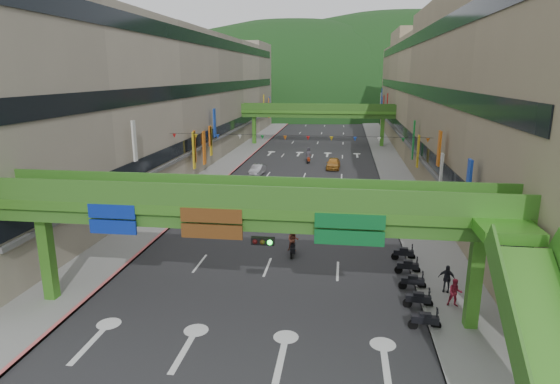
{
  "coord_description": "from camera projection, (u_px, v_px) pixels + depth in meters",
  "views": [
    {
      "loc": [
        4.6,
        -15.59,
        12.13
      ],
      "look_at": [
        0.0,
        18.0,
        3.5
      ],
      "focal_mm": 30.0,
      "sensor_mm": 36.0,
      "label": 1
    }
  ],
  "objects": [
    {
      "name": "scooter_rider_mid",
      "position": [
        293.0,
        242.0,
        31.79
      ],
      "size": [
        0.81,
        1.6,
        1.92
      ],
      "color": "black",
      "rests_on": "ground"
    },
    {
      "name": "overpass_near",
      "position": [
        264.0,
        223.0,
        22.33
      ],
      "size": [
        28.0,
        12.27,
        7.1
      ],
      "color": "#4C9E2D",
      "rests_on": "ground"
    },
    {
      "name": "scooter_rider_far",
      "position": [
        308.0,
        155.0,
        64.58
      ],
      "size": [
        1.0,
        1.59,
        2.22
      ],
      "color": "maroon",
      "rests_on": "ground"
    },
    {
      "name": "curb_right",
      "position": [
        375.0,
        162.0,
        65.35
      ],
      "size": [
        0.2,
        140.0,
        0.18
      ],
      "primitive_type": "cube",
      "color": "gray",
      "rests_on": "ground"
    },
    {
      "name": "parked_scooter_row",
      "position": [
        413.0,
        281.0,
        26.88
      ],
      "size": [
        1.6,
        9.35,
        1.08
      ],
      "color": "black",
      "rests_on": "ground"
    },
    {
      "name": "hill_right",
      "position": [
        396.0,
        104.0,
        188.1
      ],
      "size": [
        208.0,
        176.0,
        128.0
      ],
      "primitive_type": "ellipsoid",
      "color": "#1C4419",
      "rests_on": "ground"
    },
    {
      "name": "scooter_rider_near",
      "position": [
        228.0,
        215.0,
        38.05
      ],
      "size": [
        0.7,
        1.59,
        1.96
      ],
      "color": "black",
      "rests_on": "ground"
    },
    {
      "name": "pedestrian_blue",
      "position": [
        441.0,
        225.0,
        35.76
      ],
      "size": [
        0.87,
        0.67,
        1.65
      ],
      "primitive_type": "imported",
      "rotation": [
        0.0,
        0.0,
        3.39
      ],
      "color": "#343B58",
      "rests_on": "ground"
    },
    {
      "name": "overpass_far",
      "position": [
        317.0,
        114.0,
        79.64
      ],
      "size": [
        28.0,
        2.2,
        7.1
      ],
      "color": "#4C9E2D",
      "rests_on": "ground"
    },
    {
      "name": "road_slab",
      "position": [
        310.0,
        161.0,
        66.57
      ],
      "size": [
        18.0,
        140.0,
        0.02
      ],
      "primitive_type": "cube",
      "color": "#28282B",
      "rests_on": "ground"
    },
    {
      "name": "car_silver",
      "position": [
        257.0,
        170.0,
        57.21
      ],
      "size": [
        1.67,
        3.91,
        1.25
      ],
      "primitive_type": "imported",
      "rotation": [
        0.0,
        0.0,
        -0.09
      ],
      "color": "#ABAAB1",
      "rests_on": "ground"
    },
    {
      "name": "curb_left",
      "position": [
        248.0,
        159.0,
        67.75
      ],
      "size": [
        0.2,
        140.0,
        0.18
      ],
      "primitive_type": "cube",
      "color": "#CC5959",
      "rests_on": "ground"
    },
    {
      "name": "car_yellow",
      "position": [
        333.0,
        163.0,
        60.9
      ],
      "size": [
        1.86,
        4.27,
        1.43
      ],
      "primitive_type": "imported",
      "rotation": [
        0.0,
        0.0,
        -0.04
      ],
      "color": "orange",
      "rests_on": "ground"
    },
    {
      "name": "building_row_right",
      "position": [
        455.0,
        94.0,
        61.75
      ],
      "size": [
        12.8,
        95.0,
        19.0
      ],
      "color": "gray",
      "rests_on": "ground"
    },
    {
      "name": "pedestrian_dark",
      "position": [
        446.0,
        281.0,
        26.28
      ],
      "size": [
        1.0,
        0.69,
        1.58
      ],
      "primitive_type": "imported",
      "rotation": [
        0.0,
        0.0,
        -0.36
      ],
      "color": "black",
      "rests_on": "ground"
    },
    {
      "name": "hill_left",
      "position": [
        292.0,
        107.0,
        174.16
      ],
      "size": [
        168.0,
        140.0,
        112.0
      ],
      "primitive_type": "ellipsoid",
      "color": "#1C4419",
      "rests_on": "ground"
    },
    {
      "name": "scooter_rider_left",
      "position": [
        219.0,
        190.0,
        46.09
      ],
      "size": [
        0.9,
        1.6,
        1.85
      ],
      "color": "gray",
      "rests_on": "ground"
    },
    {
      "name": "building_row_left",
      "position": [
        179.0,
        92.0,
        66.73
      ],
      "size": [
        12.8,
        95.0,
        19.0
      ],
      "color": "#9E937F",
      "rests_on": "ground"
    },
    {
      "name": "bunting_string",
      "position": [
        297.0,
        138.0,
        45.9
      ],
      "size": [
        26.0,
        0.36,
        0.47
      ],
      "color": "black",
      "rests_on": "ground"
    },
    {
      "name": "sidewalk_right",
      "position": [
        389.0,
        162.0,
        65.11
      ],
      "size": [
        4.0,
        140.0,
        0.15
      ],
      "primitive_type": "cube",
      "color": "gray",
      "rests_on": "ground"
    },
    {
      "name": "sidewalk_left",
      "position": [
        235.0,
        159.0,
        68.0
      ],
      "size": [
        4.0,
        140.0,
        0.15
      ],
      "primitive_type": "cube",
      "color": "gray",
      "rests_on": "ground"
    },
    {
      "name": "pedestrian_red",
      "position": [
        455.0,
        295.0,
        24.65
      ],
      "size": [
        0.77,
        0.61,
        1.52
      ],
      "primitive_type": "imported",
      "rotation": [
        0.0,
        0.0,
        -0.05
      ],
      "color": "#B32640",
      "rests_on": "ground"
    }
  ]
}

